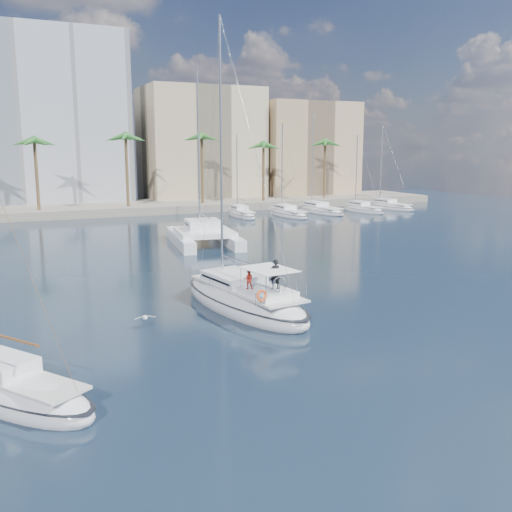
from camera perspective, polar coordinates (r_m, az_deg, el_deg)
name	(u,v)px	position (r m, az deg, el deg)	size (l,w,h in m)	color
ground	(243,327)	(31.62, -1.33, -7.11)	(160.00, 160.00, 0.00)	black
quay	(83,209)	(89.92, -16.92, 4.48)	(120.00, 14.00, 1.20)	gray
building_beige	(201,146)	(103.37, -5.55, 10.87)	(20.00, 14.00, 20.00)	#C1B18A
building_tan_right	(305,152)	(109.78, 4.89, 10.35)	(18.00, 12.00, 18.00)	tan
palm_centre	(83,144)	(85.50, -16.90, 10.68)	(3.60, 3.60, 12.30)	brown
palm_right	(295,144)	(96.29, 3.94, 11.07)	(3.60, 3.60, 12.30)	brown
main_sloop	(244,300)	(35.05, -1.25, -4.39)	(5.73, 12.84, 18.40)	white
small_sloop	(15,391)	(24.51, -22.99, -12.36)	(6.87, 8.42, 12.03)	white
catamaran	(204,233)	(58.57, -5.26, 2.31)	(7.66, 12.76, 17.54)	white
seagull	(145,317)	(31.83, -11.05, -6.04)	(1.18, 0.51, 0.22)	silver
moored_yacht_a	(241,217)	(81.75, -1.46, 3.93)	(2.72, 9.35, 11.90)	white
moored_yacht_b	(288,216)	(82.74, 3.24, 4.00)	(3.14, 10.78, 13.72)	white
moored_yacht_c	(320,213)	(87.64, 6.40, 4.33)	(3.55, 12.21, 15.54)	white
moored_yacht_d	(363,212)	(89.51, 10.64, 4.34)	(2.72, 9.35, 11.90)	white
moored_yacht_e	(389,209)	(94.95, 13.17, 4.60)	(3.14, 10.78, 13.72)	white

